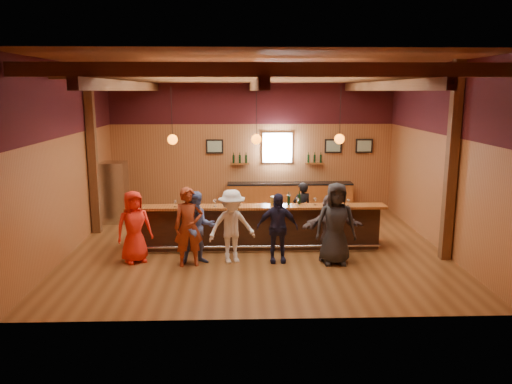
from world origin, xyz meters
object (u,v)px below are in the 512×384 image
(bar_counter, at_px, (257,225))
(stainless_fridge, at_px, (115,192))
(bartender, at_px, (302,209))
(customer_orange, at_px, (134,227))
(customer_brown, at_px, (331,227))
(bottle_a, at_px, (289,200))
(back_bar_cabinet, at_px, (290,197))
(customer_dark, at_px, (336,224))
(ice_bucket, at_px, (274,201))
(customer_navy, at_px, (277,228))
(customer_redvest, at_px, (189,227))
(customer_denim, at_px, (198,228))
(customer_white, at_px, (232,226))

(bar_counter, distance_m, stainless_fridge, 4.81)
(stainless_fridge, height_order, bartender, stainless_fridge)
(customer_orange, bearing_deg, customer_brown, -28.30)
(bottle_a, bearing_deg, back_bar_cabinet, 83.83)
(customer_brown, bearing_deg, bar_counter, 138.29)
(customer_dark, xyz_separation_m, bartender, (-0.48, 2.22, -0.20))
(back_bar_cabinet, relative_size, stainless_fridge, 2.22)
(stainless_fridge, distance_m, customer_orange, 3.80)
(stainless_fridge, distance_m, ice_bucket, 5.30)
(stainless_fridge, xyz_separation_m, customer_navy, (4.54, -3.67, -0.10))
(customer_dark, height_order, bartender, customer_dark)
(customer_dark, bearing_deg, customer_redvest, -178.91)
(bottle_a, bearing_deg, ice_bucket, -177.07)
(stainless_fridge, height_order, bottle_a, stainless_fridge)
(back_bar_cabinet, relative_size, ice_bucket, 18.83)
(bar_counter, distance_m, bottle_a, 1.08)
(customer_denim, bearing_deg, back_bar_cabinet, 49.63)
(bar_counter, bearing_deg, customer_dark, -38.81)
(bottle_a, bearing_deg, stainless_fridge, 150.98)
(customer_white, bearing_deg, customer_brown, -15.06)
(back_bar_cabinet, bearing_deg, customer_denim, -117.77)
(back_bar_cabinet, relative_size, customer_navy, 2.50)
(customer_white, xyz_separation_m, bartender, (1.85, 2.04, -0.11))
(stainless_fridge, bearing_deg, ice_bucket, -31.08)
(customer_white, bearing_deg, bartender, 30.56)
(back_bar_cabinet, relative_size, customer_dark, 2.16)
(customer_orange, bearing_deg, ice_bucket, -13.79)
(customer_brown, height_order, customer_dark, customer_dark)
(stainless_fridge, relative_size, customer_white, 1.07)
(bar_counter, xyz_separation_m, customer_denim, (-1.37, -1.28, 0.31))
(customer_orange, distance_m, customer_navy, 3.24)
(bar_counter, height_order, back_bar_cabinet, bar_counter)
(stainless_fridge, bearing_deg, customer_redvest, -56.37)
(bar_counter, bearing_deg, customer_redvest, -138.05)
(stainless_fridge, relative_size, bartender, 1.23)
(customer_redvest, bearing_deg, customer_white, 0.91)
(bottle_a, bearing_deg, customer_redvest, -153.91)
(ice_bucket, bearing_deg, customer_orange, -165.47)
(customer_navy, bearing_deg, customer_white, 177.60)
(ice_bucket, bearing_deg, customer_white, -137.69)
(customer_redvest, bearing_deg, customer_denim, 21.77)
(bartender, bearing_deg, bottle_a, 47.99)
(back_bar_cabinet, bearing_deg, customer_orange, -130.49)
(stainless_fridge, relative_size, customer_orange, 1.09)
(customer_denim, bearing_deg, customer_redvest, -160.15)
(stainless_fridge, height_order, customer_white, stainless_fridge)
(customer_navy, xyz_separation_m, customer_brown, (1.24, 0.11, -0.02))
(customer_orange, bearing_deg, bartender, -2.58)
(customer_brown, distance_m, ice_bucket, 1.57)
(customer_navy, distance_m, ice_bucket, 1.03)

